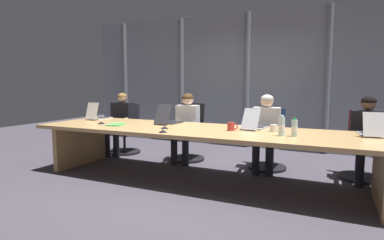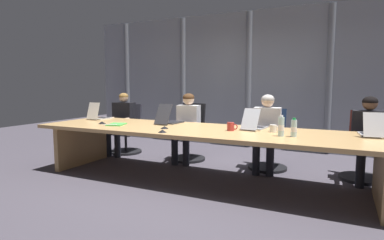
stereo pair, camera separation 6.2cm
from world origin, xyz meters
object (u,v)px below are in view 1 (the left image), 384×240
office_chair_center (268,146)px  person_right_mid (368,133)px  laptop_right_mid (372,131)px  conference_mic_left_side (165,127)px  conference_mic_right_side (101,123)px  coffee_mug_near (274,128)px  spiral_notepad (116,125)px  person_left_mid (186,123)px  conference_mic_middle (163,131)px  office_chair_left_mid (189,138)px  water_bottle_secondary (282,126)px  laptop_center (255,125)px  office_chair_right_mid (362,153)px  person_left_end (120,120)px  coffee_mug_far (231,126)px  laptop_left_mid (169,120)px  office_chair_left_end (126,134)px  water_bottle_primary (294,128)px  laptop_left_end (98,116)px

office_chair_center → person_right_mid: person_right_mid is taller
laptop_right_mid → conference_mic_left_side: bearing=94.9°
conference_mic_right_side → laptop_right_mid: bearing=7.2°
coffee_mug_near → spiral_notepad: 2.26m
person_left_mid → conference_mic_middle: bearing=9.3°
office_chair_left_mid → conference_mic_middle: bearing=14.2°
laptop_right_mid → office_chair_left_mid: 2.87m
water_bottle_secondary → conference_mic_left_side: water_bottle_secondary is taller
laptop_center → conference_mic_left_side: 1.22m
person_right_mid → conference_mic_left_side: (-2.51, -1.11, 0.07)m
laptop_center → office_chair_right_mid: 1.61m
laptop_center → person_left_end: bearing=84.3°
conference_mic_right_side → spiral_notepad: 0.29m
coffee_mug_near → spiral_notepad: (-2.24, -0.29, -0.04)m
laptop_right_mid → person_left_mid: size_ratio=0.39×
laptop_right_mid → coffee_mug_far: bearing=93.8°
person_left_end → conference_mic_right_side: (0.46, -1.05, 0.08)m
laptop_right_mid → office_chair_left_mid: bearing=67.9°
conference_mic_right_side → person_left_end: bearing=113.5°
person_right_mid → spiral_notepad: 3.52m
spiral_notepad → office_chair_left_mid: bearing=46.6°
office_chair_right_mid → coffee_mug_far: size_ratio=6.70×
office_chair_center → coffee_mug_far: size_ratio=6.62×
conference_mic_left_side → spiral_notepad: (-0.84, 0.03, -0.01)m
laptop_left_mid → office_chair_left_mid: size_ratio=0.53×
person_left_end → person_left_mid: size_ratio=0.99×
office_chair_left_end → water_bottle_secondary: (3.13, -1.22, 0.48)m
coffee_mug_near → conference_mic_right_side: (-2.54, -0.27, -0.03)m
water_bottle_primary → office_chair_right_mid: bearing=56.7°
office_chair_center → coffee_mug_near: (0.25, -0.95, 0.41)m
laptop_right_mid → office_chair_right_mid: laptop_right_mid is taller
office_chair_right_mid → water_bottle_primary: office_chair_right_mid is taller
office_chair_left_end → conference_mic_middle: (1.74, -1.57, 0.38)m
office_chair_right_mid → coffee_mug_near: (-1.07, -0.95, 0.41)m
person_left_end → conference_mic_left_side: size_ratio=10.53×
coffee_mug_far → conference_mic_middle: (-0.73, -0.51, -0.04)m
laptop_center → coffee_mug_near: size_ratio=3.69×
laptop_center → water_bottle_secondary: laptop_center is taller
office_chair_left_end → office_chair_right_mid: (4.06, 0.00, 0.01)m
laptop_left_end → laptop_right_mid: (4.10, 0.00, -0.00)m
office_chair_left_end → person_left_mid: (1.38, -0.16, 0.32)m
laptop_right_mid → spiral_notepad: 3.37m
office_chair_center → coffee_mug_near: size_ratio=7.13×
laptop_left_mid → coffee_mug_near: laptop_left_mid is taller
person_right_mid → coffee_mug_far: bearing=-63.1°
office_chair_left_end → conference_mic_middle: office_chair_left_end is taller
water_bottle_secondary → conference_mic_middle: size_ratio=2.24×
water_bottle_secondary → conference_mic_middle: 1.44m
laptop_left_mid → conference_mic_middle: (0.36, -0.82, -0.04)m
laptop_center → office_chair_left_mid: (-1.36, 0.78, -0.41)m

